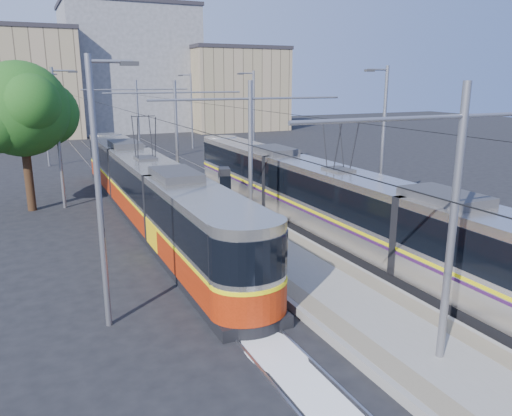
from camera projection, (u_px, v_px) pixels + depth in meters
name	position (u px, v px, depth m)	size (l,w,h in m)	color
ground	(349.00, 306.00, 16.64)	(160.00, 160.00, 0.00)	black
platform	(192.00, 196.00, 31.53)	(4.00, 50.00, 0.30)	gray
tactile_strip_left	(170.00, 196.00, 30.90)	(0.70, 50.00, 0.01)	gray
tactile_strip_right	(214.00, 192.00, 32.09)	(0.70, 50.00, 0.01)	gray
rails	(192.00, 199.00, 31.57)	(8.71, 70.00, 0.03)	gray
track_arrow	(301.00, 379.00, 12.54)	(1.20, 5.00, 0.01)	silver
tram_left	(147.00, 188.00, 26.50)	(2.43, 28.30, 5.50)	black
tram_right	(337.00, 201.00, 23.10)	(2.43, 32.11, 5.50)	black
catenary	(205.00, 131.00, 27.94)	(9.20, 70.00, 7.00)	gray
street_lamps	(172.00, 127.00, 34.04)	(15.18, 38.22, 8.00)	gray
shelter	(225.00, 187.00, 28.07)	(0.88, 1.15, 2.25)	black
tree	(28.00, 111.00, 27.73)	(5.75, 5.32, 8.35)	#382314
building_left	(11.00, 83.00, 63.52)	(16.32, 12.24, 13.77)	gray
building_centre	(130.00, 69.00, 73.07)	(18.36, 14.28, 17.70)	gray
building_right	(234.00, 89.00, 74.24)	(14.28, 10.20, 12.01)	gray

